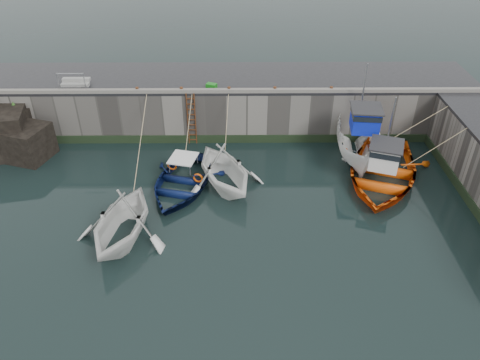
{
  "coord_description": "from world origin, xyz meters",
  "views": [
    {
      "loc": [
        0.62,
        -14.52,
        13.94
      ],
      "look_at": [
        0.77,
        4.19,
        1.2
      ],
      "focal_mm": 35.0,
      "sensor_mm": 36.0,
      "label": 1
    }
  ],
  "objects_px": {
    "boat_near_blacktrim": "(224,186)",
    "fish_crate": "(212,86)",
    "boat_far_white": "(359,142)",
    "bollard_e": "(331,89)",
    "bollard_a": "(137,90)",
    "bollard_b": "(181,89)",
    "bollard_d": "(275,89)",
    "ladder": "(192,119)",
    "boat_near_white": "(124,238)",
    "bollard_c": "(229,89)",
    "boat_far_orange": "(382,171)",
    "boat_near_blue": "(182,187)"
  },
  "relations": [
    {
      "from": "boat_far_white",
      "to": "bollard_e",
      "type": "relative_size",
      "value": 23.69
    },
    {
      "from": "ladder",
      "to": "bollard_e",
      "type": "distance_m",
      "value": 8.19
    },
    {
      "from": "bollard_a",
      "to": "bollard_b",
      "type": "relative_size",
      "value": 1.0
    },
    {
      "from": "boat_near_white",
      "to": "ladder",
      "type": "bearing_deg",
      "value": 84.4
    },
    {
      "from": "bollard_b",
      "to": "bollard_e",
      "type": "height_order",
      "value": "same"
    },
    {
      "from": "boat_far_white",
      "to": "boat_near_blacktrim",
      "type": "bearing_deg",
      "value": -154.08
    },
    {
      "from": "bollard_d",
      "to": "bollard_c",
      "type": "bearing_deg",
      "value": 180.0
    },
    {
      "from": "ladder",
      "to": "bollard_b",
      "type": "height_order",
      "value": "bollard_b"
    },
    {
      "from": "ladder",
      "to": "fish_crate",
      "type": "relative_size",
      "value": 5.53
    },
    {
      "from": "bollard_b",
      "to": "bollard_c",
      "type": "bearing_deg",
      "value": 0.0
    },
    {
      "from": "fish_crate",
      "to": "bollard_a",
      "type": "xyz_separation_m",
      "value": [
        -4.19,
        -0.48,
        -0.0
      ]
    },
    {
      "from": "boat_near_white",
      "to": "boat_far_white",
      "type": "distance_m",
      "value": 13.71
    },
    {
      "from": "fish_crate",
      "to": "boat_near_white",
      "type": "bearing_deg",
      "value": -88.99
    },
    {
      "from": "bollard_a",
      "to": "bollard_c",
      "type": "height_order",
      "value": "same"
    },
    {
      "from": "boat_near_blacktrim",
      "to": "boat_far_white",
      "type": "bearing_deg",
      "value": -5.27
    },
    {
      "from": "boat_near_blue",
      "to": "bollard_b",
      "type": "xyz_separation_m",
      "value": [
        -0.26,
        4.89,
        3.3
      ]
    },
    {
      "from": "bollard_c",
      "to": "ladder",
      "type": "bearing_deg",
      "value": -171.33
    },
    {
      "from": "boat_far_white",
      "to": "bollard_e",
      "type": "height_order",
      "value": "boat_far_white"
    },
    {
      "from": "bollard_a",
      "to": "bollard_b",
      "type": "xyz_separation_m",
      "value": [
        2.5,
        0.0,
        0.0
      ]
    },
    {
      "from": "ladder",
      "to": "bollard_c",
      "type": "height_order",
      "value": "bollard_c"
    },
    {
      "from": "ladder",
      "to": "boat_near_blacktrim",
      "type": "xyz_separation_m",
      "value": [
        1.96,
        -4.47,
        -1.59
      ]
    },
    {
      "from": "boat_far_orange",
      "to": "bollard_e",
      "type": "bearing_deg",
      "value": 137.34
    },
    {
      "from": "boat_near_blacktrim",
      "to": "bollard_b",
      "type": "xyz_separation_m",
      "value": [
        -2.46,
        4.8,
        3.3
      ]
    },
    {
      "from": "bollard_a",
      "to": "boat_near_white",
      "type": "bearing_deg",
      "value": -86.38
    },
    {
      "from": "ladder",
      "to": "bollard_d",
      "type": "bearing_deg",
      "value": 4.0
    },
    {
      "from": "boat_near_blacktrim",
      "to": "bollard_d",
      "type": "distance_m",
      "value": 6.48
    },
    {
      "from": "boat_far_orange",
      "to": "boat_near_white",
      "type": "bearing_deg",
      "value": -140.52
    },
    {
      "from": "ladder",
      "to": "boat_far_orange",
      "type": "relative_size",
      "value": 0.37
    },
    {
      "from": "boat_near_white",
      "to": "boat_near_blue",
      "type": "relative_size",
      "value": 0.89
    },
    {
      "from": "boat_far_white",
      "to": "bollard_b",
      "type": "relative_size",
      "value": 23.69
    },
    {
      "from": "bollard_a",
      "to": "bollard_e",
      "type": "distance_m",
      "value": 11.0
    },
    {
      "from": "boat_near_blacktrim",
      "to": "fish_crate",
      "type": "xyz_separation_m",
      "value": [
        -0.77,
        5.28,
        3.3
      ]
    },
    {
      "from": "ladder",
      "to": "boat_far_orange",
      "type": "bearing_deg",
      "value": -20.91
    },
    {
      "from": "ladder",
      "to": "boat_near_white",
      "type": "xyz_separation_m",
      "value": [
        -2.44,
        -8.52,
        -1.59
      ]
    },
    {
      "from": "boat_near_blue",
      "to": "fish_crate",
      "type": "bearing_deg",
      "value": 88.86
    },
    {
      "from": "ladder",
      "to": "boat_far_white",
      "type": "xyz_separation_m",
      "value": [
        9.46,
        -1.78,
        -0.55
      ]
    },
    {
      "from": "boat_far_orange",
      "to": "bollard_e",
      "type": "xyz_separation_m",
      "value": [
        -2.24,
        4.25,
        2.81
      ]
    },
    {
      "from": "boat_near_blacktrim",
      "to": "boat_far_white",
      "type": "relative_size",
      "value": 0.76
    },
    {
      "from": "boat_far_white",
      "to": "boat_far_orange",
      "type": "relative_size",
      "value": 0.77
    },
    {
      "from": "boat_near_blue",
      "to": "bollard_b",
      "type": "height_order",
      "value": "bollard_b"
    },
    {
      "from": "boat_near_blue",
      "to": "boat_near_white",
      "type": "bearing_deg",
      "value": -105.31
    },
    {
      "from": "boat_near_blacktrim",
      "to": "bollard_d",
      "type": "xyz_separation_m",
      "value": [
        2.84,
        4.8,
        3.3
      ]
    },
    {
      "from": "fish_crate",
      "to": "bollard_c",
      "type": "bearing_deg",
      "value": -3.03
    },
    {
      "from": "bollard_a",
      "to": "bollard_e",
      "type": "xyz_separation_m",
      "value": [
        11.0,
        0.0,
        0.0
      ]
    },
    {
      "from": "bollard_d",
      "to": "bollard_e",
      "type": "xyz_separation_m",
      "value": [
        3.2,
        0.0,
        0.0
      ]
    },
    {
      "from": "bollard_c",
      "to": "fish_crate",
      "type": "bearing_deg",
      "value": 154.73
    },
    {
      "from": "ladder",
      "to": "fish_crate",
      "type": "distance_m",
      "value": 2.24
    },
    {
      "from": "boat_far_orange",
      "to": "bollard_c",
      "type": "xyz_separation_m",
      "value": [
        -8.04,
        4.25,
        2.81
      ]
    },
    {
      "from": "boat_near_blue",
      "to": "bollard_a",
      "type": "xyz_separation_m",
      "value": [
        -2.76,
        4.89,
        3.3
      ]
    },
    {
      "from": "boat_near_blacktrim",
      "to": "bollard_b",
      "type": "relative_size",
      "value": 17.88
    }
  ]
}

